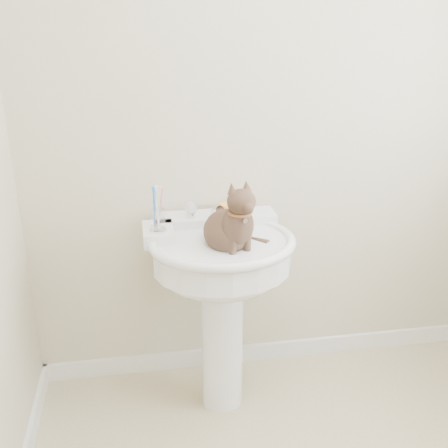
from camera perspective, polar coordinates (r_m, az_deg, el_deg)
name	(u,v)px	position (r m, az deg, el deg)	size (l,w,h in m)	color
wall_back	(271,117)	(2.34, 5.16, 11.48)	(2.20, 0.00, 2.50)	beige
baseboard_back	(264,351)	(2.80, 4.38, -13.62)	(2.20, 0.02, 0.09)	white
pedestal_sink	(221,271)	(2.19, -0.30, -5.17)	(0.62, 0.61, 0.85)	white
faucet	(216,208)	(2.24, -0.88, 1.70)	(0.28, 0.12, 0.14)	silver
soap_bar	(230,207)	(2.35, 0.69, 1.90)	(0.09, 0.06, 0.03)	#FFA334
toothbrush_cup	(158,219)	(2.12, -7.22, 0.49)	(0.07, 0.07, 0.18)	silver
cat	(231,227)	(2.05, 0.74, -0.35)	(0.21, 0.27, 0.39)	brown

